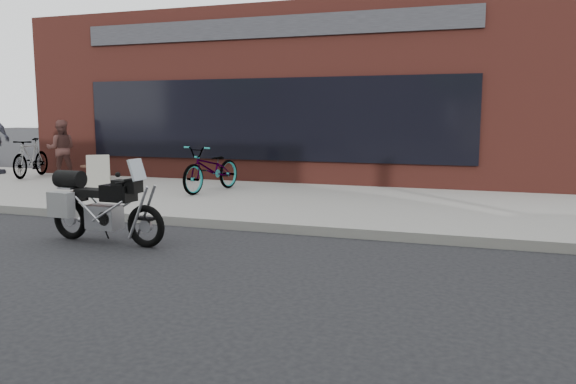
{
  "coord_description": "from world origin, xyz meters",
  "views": [
    {
      "loc": [
        3.0,
        -3.99,
        1.82
      ],
      "look_at": [
        0.74,
        2.65,
        0.85
      ],
      "focal_mm": 35.0,
      "sensor_mm": 36.0,
      "label": 1
    }
  ],
  "objects_px": {
    "motorcycle": "(98,206)",
    "bicycle_rear": "(31,158)",
    "cafe_patron_left": "(61,149)",
    "cafe_table": "(93,166)",
    "sandwich_sign": "(98,172)",
    "bicycle_front": "(212,169)"
  },
  "relations": [
    {
      "from": "cafe_table",
      "to": "sandwich_sign",
      "type": "bearing_deg",
      "value": -49.16
    },
    {
      "from": "cafe_patron_left",
      "to": "bicycle_rear",
      "type": "bearing_deg",
      "value": -18.88
    },
    {
      "from": "sandwich_sign",
      "to": "cafe_patron_left",
      "type": "xyz_separation_m",
      "value": [
        -2.55,
        1.81,
        0.37
      ]
    },
    {
      "from": "motorcycle",
      "to": "bicycle_rear",
      "type": "height_order",
      "value": "motorcycle"
    },
    {
      "from": "motorcycle",
      "to": "sandwich_sign",
      "type": "bearing_deg",
      "value": 131.09
    },
    {
      "from": "sandwich_sign",
      "to": "cafe_table",
      "type": "xyz_separation_m",
      "value": [
        -1.5,
        1.73,
        -0.06
      ]
    },
    {
      "from": "bicycle_front",
      "to": "cafe_table",
      "type": "bearing_deg",
      "value": 174.0
    },
    {
      "from": "bicycle_front",
      "to": "cafe_patron_left",
      "type": "distance_m",
      "value": 5.22
    },
    {
      "from": "motorcycle",
      "to": "cafe_patron_left",
      "type": "height_order",
      "value": "cafe_patron_left"
    },
    {
      "from": "bicycle_rear",
      "to": "cafe_patron_left",
      "type": "xyz_separation_m",
      "value": [
        0.82,
        0.23,
        0.25
      ]
    },
    {
      "from": "sandwich_sign",
      "to": "cafe_table",
      "type": "bearing_deg",
      "value": 97.41
    },
    {
      "from": "motorcycle",
      "to": "sandwich_sign",
      "type": "relative_size",
      "value": 2.47
    },
    {
      "from": "cafe_table",
      "to": "bicycle_rear",
      "type": "bearing_deg",
      "value": -175.37
    },
    {
      "from": "bicycle_rear",
      "to": "cafe_table",
      "type": "xyz_separation_m",
      "value": [
        1.87,
        0.15,
        -0.19
      ]
    },
    {
      "from": "motorcycle",
      "to": "cafe_patron_left",
      "type": "xyz_separation_m",
      "value": [
        -5.46,
        5.64,
        0.39
      ]
    },
    {
      "from": "motorcycle",
      "to": "bicycle_front",
      "type": "relative_size",
      "value": 1.01
    },
    {
      "from": "motorcycle",
      "to": "bicycle_rear",
      "type": "xyz_separation_m",
      "value": [
        -6.28,
        5.41,
        0.14
      ]
    },
    {
      "from": "sandwich_sign",
      "to": "cafe_patron_left",
      "type": "relative_size",
      "value": 0.51
    },
    {
      "from": "sandwich_sign",
      "to": "cafe_table",
      "type": "height_order",
      "value": "sandwich_sign"
    },
    {
      "from": "bicycle_rear",
      "to": "sandwich_sign",
      "type": "relative_size",
      "value": 2.21
    },
    {
      "from": "bicycle_front",
      "to": "cafe_table",
      "type": "height_order",
      "value": "bicycle_front"
    },
    {
      "from": "sandwich_sign",
      "to": "cafe_table",
      "type": "relative_size",
      "value": 1.25
    }
  ]
}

